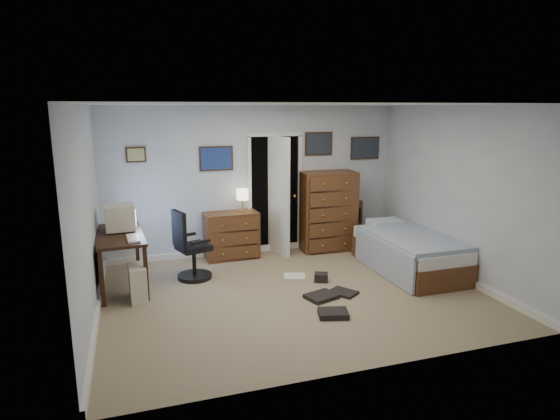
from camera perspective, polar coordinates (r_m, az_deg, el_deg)
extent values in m
cube|color=gray|center=(6.44, 1.64, -10.20)|extent=(5.00, 4.00, 0.02)
cube|color=black|center=(6.79, -19.01, -2.90)|extent=(0.71, 1.37, 0.04)
cube|color=black|center=(6.30, -20.89, -7.89)|extent=(0.05, 0.05, 0.73)
cube|color=black|center=(6.32, -16.02, -7.48)|extent=(0.05, 0.05, 0.73)
cube|color=black|center=(7.50, -21.10, -4.72)|extent=(0.05, 0.05, 0.73)
cube|color=black|center=(7.51, -17.03, -4.38)|extent=(0.05, 0.05, 0.73)
cube|color=black|center=(6.88, -21.21, -5.81)|extent=(0.12, 1.23, 0.51)
cube|color=beige|center=(6.89, -18.95, -0.84)|extent=(0.42, 0.40, 0.35)
cube|color=#8CB2F2|center=(6.90, -17.29, -0.71)|extent=(0.03, 0.29, 0.23)
cube|color=beige|center=(6.93, -18.84, -2.33)|extent=(0.27, 0.27, 0.02)
cube|color=beige|center=(6.44, -17.47, -3.30)|extent=(0.18, 0.42, 0.02)
cube|color=beige|center=(6.42, -16.95, -8.50)|extent=(0.23, 0.44, 0.46)
cube|color=black|center=(6.43, -15.99, -8.41)|extent=(0.03, 0.31, 0.36)
cylinder|color=black|center=(7.07, -10.35, -7.94)|extent=(0.63, 0.63, 0.06)
cylinder|color=black|center=(7.00, -10.41, -6.30)|extent=(0.07, 0.07, 0.39)
cube|color=black|center=(6.94, -10.49, -4.49)|extent=(0.54, 0.54, 0.08)
cube|color=black|center=(6.77, -12.21, -2.35)|extent=(0.18, 0.38, 0.53)
cube|color=black|center=(6.70, -9.67, -3.86)|extent=(0.29, 0.14, 0.04)
cube|color=black|center=(7.10, -11.34, -2.99)|extent=(0.29, 0.14, 0.04)
cube|color=maroon|center=(7.98, -19.59, -3.12)|extent=(0.18, 0.18, 0.86)
cube|color=brown|center=(7.81, -5.94, -3.08)|extent=(0.90, 0.49, 0.78)
cylinder|color=gold|center=(7.76, -4.56, -0.13)|extent=(0.12, 0.12, 0.02)
cylinder|color=gold|center=(7.73, -4.57, 0.71)|extent=(0.02, 0.02, 0.23)
cylinder|color=beige|center=(7.70, -4.60, 1.91)|extent=(0.20, 0.20, 0.17)
cube|color=black|center=(8.37, -1.28, 2.32)|extent=(0.90, 0.60, 2.00)
cube|color=white|center=(7.94, -3.72, 1.74)|extent=(0.06, 0.05, 2.00)
cube|color=white|center=(8.20, 2.39, 2.10)|extent=(0.06, 0.05, 2.00)
cube|color=white|center=(7.94, -0.63, 9.19)|extent=(0.96, 0.05, 0.06)
cube|color=white|center=(7.95, -0.69, 1.78)|extent=(0.31, 0.77, 2.00)
sphere|color=gold|center=(7.90, 1.79, 1.71)|extent=(0.06, 0.06, 0.06)
cube|color=brown|center=(8.22, 5.79, -0.11)|extent=(0.98, 0.61, 1.39)
cube|color=brown|center=(8.49, 6.84, -1.67)|extent=(0.93, 0.26, 0.83)
cube|color=black|center=(8.39, 7.05, -0.74)|extent=(0.85, 0.12, 0.28)
cube|color=maroon|center=(8.40, 7.04, -0.99)|extent=(0.74, 0.14, 0.20)
cube|color=brown|center=(7.51, 15.37, -5.84)|extent=(0.98, 1.94, 0.34)
cube|color=white|center=(7.44, 15.48, -3.96)|extent=(0.94, 1.90, 0.17)
cube|color=#4E6192|center=(7.33, 15.95, -3.36)|extent=(1.03, 1.65, 0.10)
cube|color=#4E6192|center=(7.14, 12.38, -5.78)|extent=(0.05, 1.64, 0.52)
cube|color=#7A98C4|center=(7.99, 12.70, -1.61)|extent=(0.53, 0.37, 0.13)
cube|color=#331E11|center=(7.62, -17.15, 6.48)|extent=(0.30, 0.03, 0.24)
cube|color=olive|center=(7.60, -17.15, 6.46)|extent=(0.25, 0.01, 0.19)
cube|color=#331E11|center=(7.74, -7.78, 6.25)|extent=(0.55, 0.03, 0.40)
cube|color=navy|center=(7.73, -7.76, 6.24)|extent=(0.50, 0.01, 0.35)
cube|color=#331E11|center=(8.23, 4.73, 8.07)|extent=(0.50, 0.03, 0.40)
cube|color=black|center=(8.21, 4.78, 8.06)|extent=(0.45, 0.01, 0.35)
cube|color=#331E11|center=(8.62, 10.31, 7.44)|extent=(0.55, 0.03, 0.40)
cube|color=black|center=(8.60, 10.36, 7.43)|extent=(0.50, 0.01, 0.35)
cube|color=black|center=(6.85, 5.04, -8.18)|extent=(0.24, 0.22, 0.12)
cube|color=black|center=(6.47, 7.71, -9.92)|extent=(0.42, 0.44, 0.04)
cube|color=black|center=(5.80, 6.50, -12.43)|extent=(0.41, 0.35, 0.07)
cube|color=silver|center=(6.95, 1.78, -8.17)|extent=(0.37, 0.34, 0.04)
cube|color=black|center=(6.29, 5.09, -10.44)|extent=(0.47, 0.42, 0.05)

